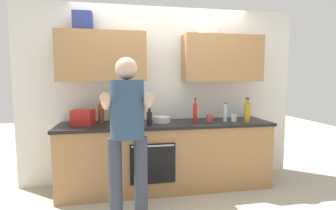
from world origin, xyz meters
name	(u,v)px	position (x,y,z in m)	size (l,w,h in m)	color
ground_plane	(167,187)	(0.00, 0.00, 0.00)	(12.00, 12.00, 0.00)	#B2A893
back_wall_unit	(163,78)	(0.00, 0.27, 1.50)	(4.00, 0.38, 2.50)	silver
counter	(167,155)	(0.00, 0.00, 0.45)	(2.84, 0.67, 0.90)	#A37547
person_standing	(127,127)	(-0.55, -0.79, 1.01)	(0.49, 0.45, 1.70)	#383D4C
bottle_water	(225,114)	(0.81, -0.04, 1.00)	(0.06, 0.06, 0.26)	silver
bottle_soy	(149,118)	(-0.25, -0.14, 1.00)	(0.06, 0.06, 0.24)	black
bottle_hotsauce	(195,112)	(0.37, -0.06, 1.04)	(0.05, 0.05, 0.33)	red
bottle_oil	(247,112)	(1.05, -0.19, 1.05)	(0.08, 0.08, 0.34)	olive
bottle_soda	(111,114)	(-0.73, 0.09, 1.03)	(0.06, 0.06, 0.31)	#198C33
bottle_vinegar	(101,113)	(-0.86, 0.13, 1.04)	(0.07, 0.07, 0.34)	brown
cup_ceramic	(209,118)	(0.58, -0.03, 0.95)	(0.09, 0.09, 0.10)	#BF4C47
cup_coffee	(234,118)	(0.93, -0.05, 0.95)	(0.08, 0.08, 0.09)	white
mixing_bowl	(162,119)	(-0.06, 0.05, 0.94)	(0.24, 0.24, 0.08)	silver
grocery_bag_crisps	(83,117)	(-1.09, 0.06, 1.00)	(0.25, 0.22, 0.19)	red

